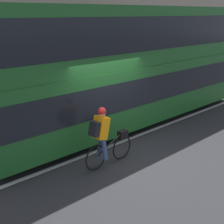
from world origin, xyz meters
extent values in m
plane|color=#232326|center=(0.00, 0.00, 0.00)|extent=(80.00, 80.00, 0.00)
cube|color=silver|center=(0.00, 0.27, 0.00)|extent=(50.00, 0.14, 0.01)
cube|color=gray|center=(0.00, 5.65, 0.07)|extent=(60.00, 1.97, 0.15)
cylinder|color=black|center=(5.34, 1.43, 0.45)|extent=(0.90, 0.30, 0.90)
cylinder|color=black|center=(-1.30, 1.43, 0.45)|extent=(0.90, 0.30, 0.90)
cube|color=#194C1E|center=(2.02, 1.43, 1.22)|extent=(10.71, 2.59, 1.90)
cube|color=black|center=(2.02, 1.43, 1.45)|extent=(10.28, 2.61, 0.84)
cube|color=#194C1E|center=(2.02, 1.43, 3.05)|extent=(10.71, 2.48, 1.75)
cube|color=black|center=(2.02, 1.43, 3.14)|extent=(10.28, 2.50, 0.98)
torus|color=black|center=(-0.18, -0.54, 0.33)|extent=(0.65, 0.04, 0.65)
torus|color=black|center=(-1.07, -0.54, 0.33)|extent=(0.65, 0.04, 0.65)
cylinder|color=black|center=(-0.62, -0.54, 0.53)|extent=(0.91, 0.03, 0.45)
cylinder|color=black|center=(-0.96, -0.54, 0.57)|extent=(0.03, 0.03, 0.48)
cube|color=black|center=(-0.15, -0.54, 0.69)|extent=(0.26, 0.16, 0.22)
cube|color=orange|center=(-0.90, -0.54, 1.07)|extent=(0.37, 0.32, 0.58)
cube|color=black|center=(-1.10, -0.54, 1.09)|extent=(0.21, 0.26, 0.38)
cylinder|color=#384C7A|center=(-0.86, -0.45, 0.52)|extent=(0.21, 0.11, 0.59)
cylinder|color=#384C7A|center=(-0.86, -0.63, 0.52)|extent=(0.19, 0.11, 0.59)
sphere|color=tan|center=(-0.86, -0.54, 1.43)|extent=(0.19, 0.19, 0.19)
sphere|color=red|center=(-0.86, -0.54, 1.47)|extent=(0.21, 0.21, 0.21)
cylinder|color=#59595B|center=(0.94, 5.55, 1.48)|extent=(0.07, 0.07, 2.67)
cube|color=#1959B2|center=(0.94, 5.51, 2.59)|extent=(0.36, 0.02, 0.36)
camera|label=1|loc=(-5.53, -5.90, 3.73)|focal=50.00mm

